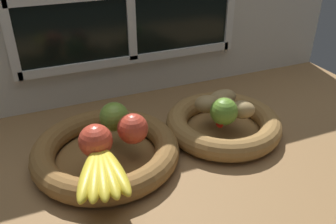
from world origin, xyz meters
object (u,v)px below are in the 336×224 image
fruit_bowl_left (106,151)px  potato_small (242,110)px  potato_oblong (207,104)px  fruit_bowl_right (223,124)px  banana_bunch_front (102,170)px  apple_red_right (133,129)px  apple_green_back (114,117)px  potato_back (223,98)px  potato_large (225,107)px  apple_red_front (96,141)px  lime_near (224,111)px  chili_pepper (231,115)px

fruit_bowl_left → potato_small: potato_small is taller
fruit_bowl_left → potato_oblong: 27.75cm
fruit_bowl_left → fruit_bowl_right: 30.63cm
banana_bunch_front → potato_oblong: bearing=25.9°
apple_red_right → apple_green_back: bearing=109.8°
potato_back → potato_large: size_ratio=1.10×
apple_red_front → lime_near: size_ratio=1.07×
lime_near → potato_back: bearing=61.0°
apple_red_right → banana_bunch_front: size_ratio=0.37×
potato_small → potato_oblong: same height
banana_bunch_front → chili_pepper: banana_bunch_front is taller
banana_bunch_front → potato_back: bearing=24.5°
apple_red_front → chili_pepper: apple_red_front is taller
fruit_bowl_right → apple_red_front: size_ratio=4.15×
fruit_bowl_right → banana_bunch_front: (-34.06, -12.09, 4.58)cm
apple_green_back → potato_back: bearing=1.0°
fruit_bowl_right → lime_near: lime_near is taller
fruit_bowl_left → chili_pepper: (31.16, -2.53, 3.83)cm
potato_large → potato_oblong: bearing=142.1°
apple_green_back → potato_small: size_ratio=1.09×
potato_small → lime_near: lime_near is taller
apple_red_right → potato_back: bearing=14.8°
apple_red_front → banana_bunch_front: bearing=-95.3°
fruit_bowl_right → apple_green_back: size_ratio=4.33×
fruit_bowl_right → banana_bunch_front: 36.44cm
fruit_bowl_left → lime_near: size_ratio=5.06×
banana_bunch_front → chili_pepper: size_ratio=1.65×
potato_oblong → potato_large: same height
apple_red_front → fruit_bowl_right: bearing=7.8°
potato_small → apple_red_right: bearing=179.4°
fruit_bowl_right → apple_red_right: bearing=-173.5°
fruit_bowl_right → banana_bunch_front: banana_bunch_front is taller
apple_red_front → potato_oblong: bearing=13.7°
fruit_bowl_left → apple_green_back: (3.43, 3.76, 6.32)cm
apple_red_front → potato_small: size_ratio=1.14×
fruit_bowl_left → potato_small: size_ratio=5.37×
apple_red_front → chili_pepper: 34.05cm
apple_red_right → potato_large: (24.83, 2.81, -1.22)cm
banana_bunch_front → potato_back: 39.56cm
apple_green_back → potato_large: 27.48cm
banana_bunch_front → potato_oblong: potato_oblong is taller
potato_small → lime_near: 5.77cm
apple_red_front → chili_pepper: (33.89, 2.01, -2.63)cm
potato_oblong → potato_large: (3.51, -2.73, -0.04)cm
fruit_bowl_left → fruit_bowl_right: same height
banana_bunch_front → potato_large: bearing=19.5°
fruit_bowl_left → fruit_bowl_right: size_ratio=1.14×
fruit_bowl_left → potato_back: potato_back is taller
potato_back → potato_small: bearing=-81.0°
banana_bunch_front → chili_pepper: bearing=15.5°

